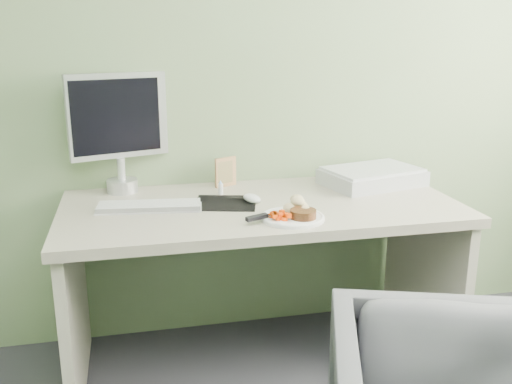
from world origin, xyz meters
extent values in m
plane|color=gray|center=(0.00, 2.00, 1.35)|extent=(3.50, 0.00, 3.50)
cube|color=#A69B8B|center=(0.00, 1.62, 0.71)|extent=(1.60, 0.75, 0.04)
cube|color=#B0A996|center=(-0.76, 1.62, 0.34)|extent=(0.04, 0.70, 0.69)
cube|color=#B0A996|center=(0.76, 1.62, 0.34)|extent=(0.04, 0.70, 0.69)
cylinder|color=white|center=(0.07, 1.40, 0.74)|extent=(0.24, 0.24, 0.01)
cylinder|color=black|center=(0.10, 1.37, 0.76)|extent=(0.11, 0.11, 0.03)
ellipsoid|color=tan|center=(0.10, 1.45, 0.77)|extent=(0.11, 0.08, 0.06)
cube|color=#F14005|center=(0.01, 1.38, 0.76)|extent=(0.06, 0.06, 0.04)
cube|color=silver|center=(0.04, 1.43, 0.75)|extent=(0.13, 0.07, 0.01)
cube|color=black|center=(-0.07, 1.38, 0.76)|extent=(0.09, 0.06, 0.02)
cube|color=black|center=(-0.14, 1.65, 0.73)|extent=(0.29, 0.27, 0.00)
cube|color=white|center=(-0.45, 1.64, 0.75)|extent=(0.41, 0.16, 0.02)
ellipsoid|color=white|center=(-0.03, 1.64, 0.75)|extent=(0.09, 0.11, 0.03)
cube|color=#A2794B|center=(-0.10, 1.92, 0.80)|extent=(0.10, 0.06, 0.13)
cylinder|color=white|center=(-0.14, 1.79, 0.75)|extent=(0.02, 0.02, 0.05)
cone|color=#9CCAFA|center=(-0.14, 1.79, 0.78)|extent=(0.02, 0.02, 0.02)
cube|color=#B1B2B9|center=(0.56, 1.80, 0.76)|extent=(0.48, 0.38, 0.07)
cylinder|color=silver|center=(-0.55, 1.92, 0.76)|extent=(0.13, 0.13, 0.06)
cylinder|color=silver|center=(-0.55, 1.92, 0.83)|extent=(0.03, 0.03, 0.09)
cube|color=silver|center=(-0.55, 1.94, 1.06)|extent=(0.42, 0.16, 0.36)
cube|color=black|center=(-0.55, 1.92, 1.06)|extent=(0.36, 0.11, 0.31)
camera|label=1|loc=(-0.50, -0.53, 1.40)|focal=40.00mm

